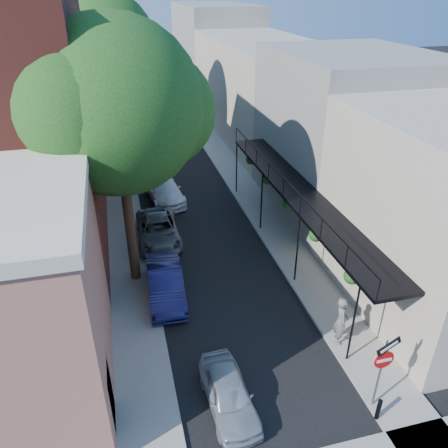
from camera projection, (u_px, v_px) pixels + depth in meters
road_surface at (163, 141)px, 38.19m from camera, size 6.00×64.00×0.01m
sidewalk_left at (116, 144)px, 37.30m from camera, size 2.00×64.00×0.12m
sidewalk_right at (208, 137)px, 39.03m from camera, size 2.00×64.00×0.12m
buildings_left at (37, 92)px, 32.75m from camera, size 10.10×59.10×12.00m
buildings_right at (265, 85)px, 37.55m from camera, size 9.80×55.00×10.00m
sign_post at (383, 362)px, 13.29m from camera, size 0.89×0.17×2.99m
bollard at (379, 409)px, 13.59m from camera, size 0.14×0.14×0.80m
oak_near at (127, 109)px, 16.92m from camera, size 7.48×6.80×11.42m
oak_mid at (120, 88)px, 24.06m from camera, size 6.60×6.00×10.20m
oak_far at (113, 45)px, 31.15m from camera, size 7.70×7.00×11.90m
parked_car_a at (229, 394)px, 14.02m from camera, size 1.53×3.52×1.18m
parked_car_b at (166, 283)px, 18.99m from camera, size 1.67×4.32×1.40m
parked_car_c at (158, 230)px, 23.11m from camera, size 2.28×4.75×1.31m
parked_car_d at (164, 190)px, 27.58m from camera, size 2.44×4.97×1.39m
parked_car_e at (156, 167)px, 31.34m from camera, size 1.64×3.45×1.14m
pedestrian at (341, 320)px, 16.26m from camera, size 0.68×0.85×2.03m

